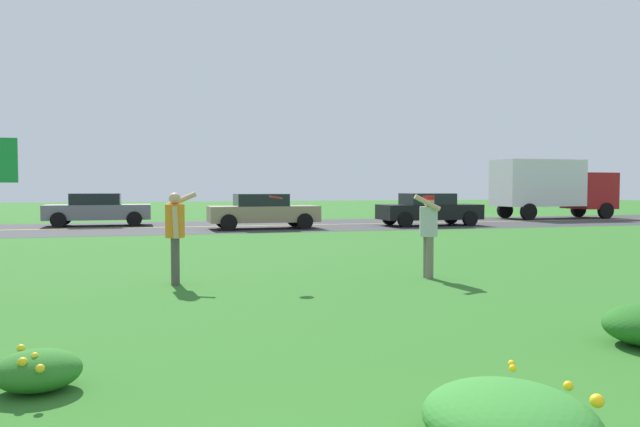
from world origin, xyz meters
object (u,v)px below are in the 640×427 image
at_px(person_catcher_red_cap_gray_shirt, 428,228).
at_px(car_tan_center_right, 263,211).
at_px(frisbee_red, 276,197).
at_px(car_black_rightmost, 429,209).
at_px(car_gray_center_left, 98,209).
at_px(box_truck_red, 552,186).
at_px(person_thrower_orange_shirt, 175,229).

xyz_separation_m(person_catcher_red_cap_gray_shirt, car_tan_center_right, (-0.50, 14.53, -0.22)).
distance_m(frisbee_red, car_tan_center_right, 14.48).
bearing_deg(frisbee_red, car_black_rightmost, 55.15).
distance_m(car_gray_center_left, car_tan_center_right, 7.79).
bearing_deg(car_gray_center_left, car_black_rightmost, -15.25).
height_order(person_catcher_red_cap_gray_shirt, car_gray_center_left, person_catcher_red_cap_gray_shirt).
distance_m(person_catcher_red_cap_gray_shirt, frisbee_red, 2.96).
bearing_deg(person_catcher_red_cap_gray_shirt, box_truck_red, 48.48).
distance_m(car_tan_center_right, box_truck_red, 17.29).
distance_m(person_thrower_orange_shirt, car_tan_center_right, 14.59).
xyz_separation_m(frisbee_red, car_tan_center_right, (2.39, 14.26, -0.81)).
distance_m(person_catcher_red_cap_gray_shirt, car_black_rightmost, 16.14).
distance_m(person_thrower_orange_shirt, person_catcher_red_cap_gray_shirt, 4.69).
bearing_deg(car_tan_center_right, box_truck_red, 13.04).
height_order(person_catcher_red_cap_gray_shirt, car_tan_center_right, person_catcher_red_cap_gray_shirt).
xyz_separation_m(car_gray_center_left, car_black_rightmost, (14.29, -3.89, 0.00)).
xyz_separation_m(car_tan_center_right, car_black_rightmost, (7.54, 0.00, 0.00)).
relative_size(person_catcher_red_cap_gray_shirt, frisbee_red, 6.60).
height_order(person_catcher_red_cap_gray_shirt, frisbee_red, person_catcher_red_cap_gray_shirt).
relative_size(car_black_rightmost, box_truck_red, 0.67).
xyz_separation_m(person_thrower_orange_shirt, person_catcher_red_cap_gray_shirt, (4.66, -0.55, -0.02)).
relative_size(car_gray_center_left, car_black_rightmost, 1.00).
relative_size(person_thrower_orange_shirt, car_black_rightmost, 0.37).
relative_size(car_tan_center_right, box_truck_red, 0.67).
bearing_deg(frisbee_red, person_thrower_orange_shirt, 170.92).
bearing_deg(car_gray_center_left, car_tan_center_right, -30.01).
height_order(person_catcher_red_cap_gray_shirt, car_black_rightmost, person_catcher_red_cap_gray_shirt).
bearing_deg(person_catcher_red_cap_gray_shirt, car_gray_center_left, 111.48).
relative_size(frisbee_red, car_gray_center_left, 0.05).
xyz_separation_m(person_catcher_red_cap_gray_shirt, frisbee_red, (-2.89, 0.26, 0.59)).
bearing_deg(frisbee_red, box_truck_red, 43.40).
height_order(person_catcher_red_cap_gray_shirt, box_truck_red, box_truck_red).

